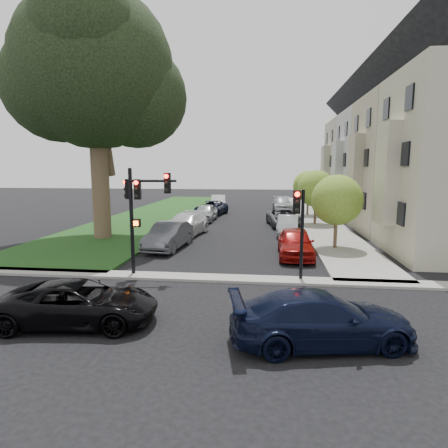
# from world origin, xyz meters

# --- Properties ---
(ground) EXTENTS (140.00, 140.00, 0.00)m
(ground) POSITION_xyz_m (0.00, 0.00, 0.00)
(ground) COLOR black
(ground) RESTS_ON ground
(grass_strip) EXTENTS (8.00, 44.00, 0.12)m
(grass_strip) POSITION_xyz_m (-9.00, 24.00, 0.06)
(grass_strip) COLOR #153A10
(grass_strip) RESTS_ON ground
(sidewalk_right) EXTENTS (3.50, 44.00, 0.12)m
(sidewalk_right) POSITION_xyz_m (6.75, 24.00, 0.06)
(sidewalk_right) COLOR gray
(sidewalk_right) RESTS_ON ground
(sidewalk_cross) EXTENTS (60.00, 1.00, 0.12)m
(sidewalk_cross) POSITION_xyz_m (0.00, 2.00, 0.06)
(sidewalk_cross) COLOR gray
(sidewalk_cross) RESTS_ON ground
(house_b) EXTENTS (7.70, 7.55, 15.97)m
(house_b) POSITION_xyz_m (12.45, 15.50, 6.93)
(house_b) COLOR gray
(house_b) RESTS_ON ground
(house_c) EXTENTS (7.70, 7.55, 15.97)m
(house_c) POSITION_xyz_m (12.45, 23.00, 6.93)
(house_c) COLOR #999895
(house_c) RESTS_ON ground
(house_d) EXTENTS (7.70, 7.55, 15.97)m
(house_d) POSITION_xyz_m (12.45, 30.50, 6.93)
(house_d) COLOR #A7A193
(house_d) RESTS_ON ground
(eucalyptus) EXTENTS (11.39, 10.33, 16.13)m
(eucalyptus) POSITION_xyz_m (-9.02, 10.39, 11.02)
(eucalyptus) COLOR #473D27
(eucalyptus) RESTS_ON ground
(small_tree_a) EXTENTS (2.96, 2.96, 4.44)m
(small_tree_a) POSITION_xyz_m (6.20, 8.76, 2.95)
(small_tree_a) COLOR #473D27
(small_tree_a) RESTS_ON ground
(small_tree_b) EXTENTS (3.09, 3.09, 4.64)m
(small_tree_b) POSITION_xyz_m (6.20, 18.37, 3.08)
(small_tree_b) COLOR #473D27
(small_tree_b) RESTS_ON ground
(small_tree_c) EXTENTS (3.03, 3.03, 4.54)m
(small_tree_c) POSITION_xyz_m (6.20, 24.41, 3.02)
(small_tree_c) COLOR #473D27
(small_tree_c) RESTS_ON ground
(traffic_signal_main) EXTENTS (2.36, 0.62, 4.82)m
(traffic_signal_main) POSITION_xyz_m (-3.42, 2.23, 3.32)
(traffic_signal_main) COLOR black
(traffic_signal_main) RESTS_ON ground
(traffic_signal_secondary) EXTENTS (0.49, 0.40, 3.93)m
(traffic_signal_secondary) POSITION_xyz_m (3.51, 2.19, 2.74)
(traffic_signal_secondary) COLOR black
(traffic_signal_secondary) RESTS_ON ground
(car_cross_near) EXTENTS (5.07, 2.78, 1.35)m
(car_cross_near) POSITION_xyz_m (-3.62, -3.10, 0.67)
(car_cross_near) COLOR black
(car_cross_near) RESTS_ON ground
(car_cross_far) EXTENTS (5.36, 2.98, 1.47)m
(car_cross_far) POSITION_xyz_m (3.69, -3.62, 0.73)
(car_cross_far) COLOR black
(car_cross_far) RESTS_ON ground
(car_parked_0) EXTENTS (1.88, 4.63, 1.57)m
(car_parked_0) POSITION_xyz_m (3.73, 6.65, 0.79)
(car_parked_0) COLOR maroon
(car_parked_0) RESTS_ON ground
(car_parked_1) EXTENTS (1.80, 4.28, 1.37)m
(car_parked_1) POSITION_xyz_m (3.69, 13.60, 0.69)
(car_parked_1) COLOR #999BA0
(car_parked_1) RESTS_ON ground
(car_parked_2) EXTENTS (3.06, 5.49, 1.45)m
(car_parked_2) POSITION_xyz_m (3.56, 17.49, 0.73)
(car_parked_2) COLOR #3F4247
(car_parked_2) RESTS_ON ground
(car_parked_4) EXTENTS (2.37, 5.28, 1.50)m
(car_parked_4) POSITION_xyz_m (3.91, 29.20, 0.75)
(car_parked_4) COLOR #999BA0
(car_parked_4) RESTS_ON ground
(car_parked_5) EXTENTS (2.12, 4.96, 1.59)m
(car_parked_5) POSITION_xyz_m (-3.66, 7.85, 0.80)
(car_parked_5) COLOR #3F4247
(car_parked_5) RESTS_ON ground
(car_parked_6) EXTENTS (3.00, 5.72, 1.58)m
(car_parked_6) POSITION_xyz_m (-3.61, 12.30, 0.79)
(car_parked_6) COLOR silver
(car_parked_6) RESTS_ON ground
(car_parked_7) EXTENTS (1.90, 4.52, 1.53)m
(car_parked_7) POSITION_xyz_m (-3.41, 19.75, 0.76)
(car_parked_7) COLOR #999BA0
(car_parked_7) RESTS_ON ground
(car_parked_8) EXTENTS (3.24, 5.59, 1.47)m
(car_parked_8) POSITION_xyz_m (-3.51, 23.97, 0.73)
(car_parked_8) COLOR black
(car_parked_8) RESTS_ON ground
(car_parked_9) EXTENTS (2.28, 4.90, 1.56)m
(car_parked_9) POSITION_xyz_m (-3.63, 30.48, 0.78)
(car_parked_9) COLOR silver
(car_parked_9) RESTS_ON ground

